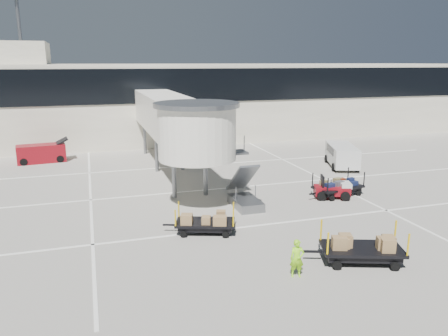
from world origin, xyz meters
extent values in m
plane|color=#B0AB9D|center=(0.00, 0.00, 0.00)|extent=(140.00, 140.00, 0.00)
cube|color=white|center=(0.00, 2.00, 0.01)|extent=(40.00, 0.15, 0.02)
cube|color=white|center=(0.00, 9.00, 0.01)|extent=(40.00, 0.15, 0.02)
cube|color=white|center=(0.00, 16.00, 0.01)|extent=(40.00, 0.15, 0.02)
cube|color=white|center=(6.00, 10.00, 0.01)|extent=(0.15, 30.00, 0.02)
cube|color=white|center=(-10.00, 10.00, 0.01)|extent=(0.15, 30.00, 0.02)
cube|color=#EEE6CD|center=(0.00, 30.00, 4.00)|extent=(64.00, 12.00, 8.00)
cube|color=black|center=(0.00, 23.95, 6.00)|extent=(64.00, 0.12, 3.20)
cylinder|color=slate|center=(-16.00, 34.00, 7.50)|extent=(0.36, 0.36, 15.00)
cube|color=white|center=(-4.00, 15.00, 4.30)|extent=(3.00, 18.00, 2.80)
cylinder|color=white|center=(-4.00, 6.00, 4.30)|extent=(4.40, 4.40, 3.00)
cylinder|color=slate|center=(-4.00, 6.00, 5.90)|extent=(4.80, 4.80, 0.25)
cylinder|color=slate|center=(-5.00, 8.00, 1.45)|extent=(0.28, 0.28, 2.90)
cylinder|color=slate|center=(-3.00, 8.00, 1.45)|extent=(0.28, 0.28, 2.90)
cylinder|color=slate|center=(-5.00, 15.00, 1.45)|extent=(0.28, 0.28, 2.90)
cylinder|color=slate|center=(-3.00, 15.00, 1.45)|extent=(0.28, 0.28, 2.90)
cylinder|color=slate|center=(-5.00, 22.00, 1.45)|extent=(0.28, 0.28, 2.90)
cylinder|color=slate|center=(-3.00, 22.00, 1.45)|extent=(0.28, 0.28, 2.90)
cube|color=slate|center=(-1.40, 5.00, 0.25)|extent=(1.40, 2.60, 0.50)
cube|color=slate|center=(-1.40, 5.60, 1.60)|extent=(1.20, 2.60, 2.06)
cube|color=slate|center=(-1.40, 7.00, 2.85)|extent=(1.40, 1.20, 0.12)
cube|color=maroon|center=(4.28, 5.03, 0.49)|extent=(2.35, 1.67, 0.53)
cube|color=silver|center=(5.04, 4.77, 0.84)|extent=(0.91, 1.13, 0.31)
cube|color=black|center=(3.70, 5.24, 1.02)|extent=(0.40, 0.87, 0.80)
cylinder|color=black|center=(3.42, 4.72, 0.28)|extent=(0.61, 0.40, 0.57)
cylinder|color=black|center=(3.81, 5.81, 0.28)|extent=(0.61, 0.40, 0.57)
cylinder|color=black|center=(4.76, 4.25, 0.28)|extent=(0.61, 0.40, 0.57)
cylinder|color=black|center=(5.15, 5.34, 0.28)|extent=(0.61, 0.40, 0.57)
cube|color=black|center=(4.91, 5.36, 0.57)|extent=(3.35, 2.13, 0.12)
cube|color=black|center=(4.91, 5.36, 0.38)|extent=(3.00, 1.84, 0.26)
cube|color=black|center=(3.03, 4.99, 0.41)|extent=(0.73, 0.22, 0.08)
cylinder|color=black|center=(3.98, 4.46, 0.18)|extent=(0.37, 0.21, 0.35)
cylinder|color=black|center=(3.71, 5.83, 0.18)|extent=(0.37, 0.21, 0.35)
cylinder|color=black|center=(6.11, 4.89, 0.18)|extent=(0.37, 0.21, 0.35)
cylinder|color=black|center=(5.84, 6.26, 0.18)|extent=(0.37, 0.21, 0.35)
cylinder|color=black|center=(3.59, 4.38, 1.03)|extent=(0.07, 0.07, 0.93)
cylinder|color=black|center=(3.31, 5.75, 1.03)|extent=(0.07, 0.07, 0.93)
cylinder|color=black|center=(6.51, 4.97, 1.03)|extent=(0.07, 0.07, 0.93)
cylinder|color=black|center=(6.23, 6.34, 1.03)|extent=(0.07, 0.07, 0.93)
cube|color=olive|center=(5.69, 5.32, 0.86)|extent=(0.57, 0.37, 0.45)
cube|color=#49494E|center=(4.06, 5.17, 0.80)|extent=(0.63, 0.50, 0.33)
cube|color=#49494E|center=(3.86, 5.20, 0.84)|extent=(0.55, 0.42, 0.42)
cube|color=#49494E|center=(5.97, 5.32, 0.78)|extent=(0.43, 0.37, 0.31)
cube|color=#151F44|center=(5.45, 5.93, 0.82)|extent=(0.53, 0.44, 0.38)
cube|color=maroon|center=(5.62, 5.26, 0.77)|extent=(0.60, 0.40, 0.29)
cube|color=#151F44|center=(5.27, 5.54, 0.82)|extent=(0.43, 0.46, 0.37)
cube|color=#151F44|center=(5.22, 5.20, 0.83)|extent=(0.62, 0.46, 0.40)
cube|color=maroon|center=(5.05, 5.69, 0.79)|extent=(0.61, 0.40, 0.33)
cube|color=maroon|center=(5.78, 5.54, 0.83)|extent=(0.45, 0.41, 0.40)
cube|color=maroon|center=(4.86, 5.34, 0.84)|extent=(0.42, 0.35, 0.42)
cube|color=black|center=(0.77, -3.22, 0.61)|extent=(3.67, 2.66, 0.13)
cube|color=black|center=(0.77, -3.22, 0.41)|extent=(3.28, 2.32, 0.28)
cube|color=black|center=(-1.15, -2.54, 0.44)|extent=(0.76, 0.34, 0.09)
cylinder|color=black|center=(-0.57, -3.54, 0.19)|extent=(0.41, 0.27, 0.38)
cylinder|color=black|center=(-0.07, -2.13, 0.19)|extent=(0.41, 0.27, 0.38)
cylinder|color=black|center=(1.62, -4.31, 0.19)|extent=(0.41, 0.27, 0.38)
cylinder|color=black|center=(2.12, -2.90, 0.19)|extent=(0.41, 0.27, 0.38)
cylinder|color=yellow|center=(-0.97, -3.40, 1.10)|extent=(0.08, 0.08, 0.99)
cylinder|color=yellow|center=(-0.48, -1.99, 1.10)|extent=(0.08, 0.08, 0.99)
cylinder|color=yellow|center=(2.03, -4.45, 1.10)|extent=(0.08, 0.08, 0.99)
cylinder|color=yellow|center=(2.52, -3.05, 1.10)|extent=(0.08, 0.08, 0.99)
cube|color=#A4864F|center=(1.54, -3.02, 0.98)|extent=(0.70, 0.61, 0.61)
cube|color=#A4864F|center=(1.99, -3.33, 0.93)|extent=(0.77, 0.73, 0.52)
cube|color=#A4864F|center=(1.71, -3.33, 0.97)|extent=(0.72, 0.72, 0.58)
cube|color=#A4864F|center=(0.16, -2.61, 0.96)|extent=(0.63, 0.71, 0.56)
cube|color=#A4864F|center=(0.30, -3.46, 0.91)|extent=(0.71, 0.74, 0.47)
cube|color=#A4864F|center=(0.69, -3.53, 0.94)|extent=(0.61, 0.63, 0.53)
cube|color=#A4864F|center=(0.10, -2.91, 0.90)|extent=(0.58, 0.61, 0.45)
cube|color=black|center=(-4.65, 1.89, 0.53)|extent=(3.19, 2.29, 0.12)
cube|color=black|center=(-4.65, 1.89, 0.35)|extent=(2.85, 1.99, 0.24)
cube|color=black|center=(-6.33, 2.46, 0.38)|extent=(0.66, 0.29, 0.08)
cylinder|color=black|center=(-5.81, 1.60, 0.16)|extent=(0.35, 0.23, 0.33)
cylinder|color=black|center=(-5.39, 2.83, 0.16)|extent=(0.35, 0.23, 0.33)
cylinder|color=black|center=(-3.90, 0.95, 0.16)|extent=(0.35, 0.23, 0.33)
cylinder|color=black|center=(-3.49, 2.18, 0.16)|extent=(0.35, 0.23, 0.33)
cylinder|color=yellow|center=(-6.17, 1.72, 0.96)|extent=(0.07, 0.07, 0.86)
cylinder|color=yellow|center=(-5.75, 2.95, 0.96)|extent=(0.07, 0.07, 0.86)
cylinder|color=yellow|center=(-3.55, 0.83, 0.96)|extent=(0.07, 0.07, 0.86)
cylinder|color=yellow|center=(-3.13, 2.06, 0.96)|extent=(0.07, 0.07, 0.86)
cube|color=#A4864F|center=(-5.65, 2.03, 0.77)|extent=(0.66, 0.54, 0.37)
cube|color=#A4864F|center=(-5.18, 1.76, 0.85)|extent=(0.69, 0.55, 0.52)
cube|color=#A4864F|center=(-5.09, 2.23, 0.79)|extent=(0.67, 0.61, 0.41)
cube|color=#A4864F|center=(-4.12, 2.12, 0.78)|extent=(0.62, 0.58, 0.39)
cube|color=#A4864F|center=(-4.00, 1.79, 0.77)|extent=(0.62, 0.52, 0.38)
imported|color=#92EF19|center=(-2.40, -3.56, 0.77)|extent=(0.63, 0.49, 1.53)
cube|color=silver|center=(9.37, 12.08, 1.00)|extent=(3.30, 4.93, 1.48)
cube|color=silver|center=(10.06, 14.00, 0.71)|extent=(1.84, 1.09, 0.86)
cube|color=black|center=(9.43, 12.26, 1.38)|extent=(2.74, 3.33, 0.59)
cylinder|color=black|center=(8.00, 10.95, 0.32)|extent=(0.43, 0.69, 0.65)
cylinder|color=black|center=(9.70, 10.33, 0.32)|extent=(0.43, 0.69, 0.65)
cylinder|color=black|center=(9.03, 13.82, 0.32)|extent=(0.43, 0.69, 0.65)
cylinder|color=black|center=(10.73, 13.20, 0.32)|extent=(0.43, 0.69, 0.65)
cube|color=maroon|center=(-13.76, 21.04, 0.75)|extent=(3.96, 2.04, 1.50)
cube|color=black|center=(-12.07, 21.24, 1.70)|extent=(1.12, 1.50, 0.53)
cylinder|color=black|center=(-15.06, 20.18, 0.30)|extent=(0.63, 0.32, 0.60)
cylinder|color=black|center=(-15.23, 21.57, 0.30)|extent=(0.63, 0.32, 0.60)
cylinder|color=black|center=(-12.29, 20.51, 0.30)|extent=(0.63, 0.32, 0.60)
cylinder|color=black|center=(-12.45, 21.90, 0.30)|extent=(0.63, 0.32, 0.60)
camera|label=1|loc=(-9.78, -17.67, 8.21)|focal=35.00mm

